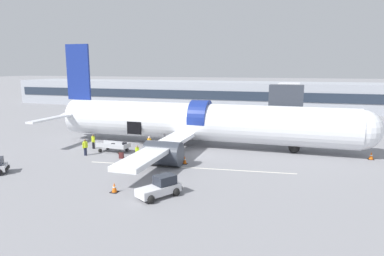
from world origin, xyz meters
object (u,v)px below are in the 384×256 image
at_px(baggage_tug_mid, 160,188).
at_px(baggage_cart_loading, 115,147).
at_px(suitcase_on_tarmac_upright, 121,155).
at_px(ground_crew_supervisor, 93,141).
at_px(ground_crew_loader_a, 137,153).
at_px(ground_crew_loader_b, 85,147).
at_px(airplane, 197,122).
at_px(ground_crew_driver, 149,145).

xyz_separation_m(baggage_tug_mid, baggage_cart_loading, (-9.26, 10.08, -0.09)).
bearing_deg(suitcase_on_tarmac_upright, ground_crew_supervisor, 150.83).
bearing_deg(baggage_cart_loading, ground_crew_loader_a, -33.89).
relative_size(ground_crew_loader_b, suitcase_on_tarmac_upright, 2.32).
bearing_deg(ground_crew_loader_a, airplane, 65.63).
xyz_separation_m(ground_crew_driver, ground_crew_supervisor, (-6.73, 0.29, -0.14)).
bearing_deg(baggage_tug_mid, ground_crew_supervisor, 138.77).
xyz_separation_m(airplane, ground_crew_loader_b, (-9.48, -7.27, -1.83)).
bearing_deg(ground_crew_loader_b, baggage_tug_mid, -35.06).
bearing_deg(baggage_cart_loading, suitcase_on_tarmac_upright, -47.77).
xyz_separation_m(ground_crew_supervisor, suitcase_on_tarmac_upright, (4.86, -2.71, -0.52)).
bearing_deg(ground_crew_supervisor, suitcase_on_tarmac_upright, -29.17).
distance_m(baggage_tug_mid, ground_crew_loader_a, 9.26).
bearing_deg(baggage_cart_loading, ground_crew_supervisor, 167.53).
relative_size(airplane, suitcase_on_tarmac_upright, 51.56).
distance_m(baggage_tug_mid, baggage_cart_loading, 13.69).
bearing_deg(baggage_tug_mid, suitcase_on_tarmac_upright, 132.65).
xyz_separation_m(baggage_cart_loading, ground_crew_loader_b, (-2.13, -2.09, 0.34)).
bearing_deg(ground_crew_loader_b, suitcase_on_tarmac_upright, 0.55).
distance_m(ground_crew_loader_a, ground_crew_driver, 2.96).
height_order(ground_crew_loader_a, suitcase_on_tarmac_upright, ground_crew_loader_a).
bearing_deg(suitcase_on_tarmac_upright, baggage_cart_loading, 132.23).
bearing_deg(ground_crew_loader_b, ground_crew_supervisor, 107.53).
relative_size(baggage_cart_loading, suitcase_on_tarmac_upright, 6.08).
bearing_deg(baggage_tug_mid, ground_crew_loader_a, 125.86).
height_order(airplane, baggage_tug_mid, airplane).
distance_m(airplane, suitcase_on_tarmac_upright, 9.38).
height_order(airplane, ground_crew_loader_b, airplane).
bearing_deg(ground_crew_driver, baggage_tug_mid, -62.14).
relative_size(ground_crew_loader_a, ground_crew_supervisor, 0.99).
distance_m(airplane, ground_crew_supervisor, 11.44).
relative_size(ground_crew_driver, ground_crew_supervisor, 1.17).
height_order(ground_crew_driver, suitcase_on_tarmac_upright, ground_crew_driver).
height_order(airplane, baggage_cart_loading, airplane).
xyz_separation_m(baggage_tug_mid, ground_crew_loader_b, (-11.39, 7.99, 0.25)).
relative_size(baggage_tug_mid, ground_crew_loader_b, 2.00).
height_order(ground_crew_loader_b, ground_crew_supervisor, ground_crew_loader_b).
relative_size(airplane, ground_crew_loader_a, 23.87).
bearing_deg(airplane, suitcase_on_tarmac_upright, -127.17).
distance_m(airplane, baggage_tug_mid, 15.52).
xyz_separation_m(baggage_cart_loading, ground_crew_driver, (3.73, 0.38, 0.43)).
height_order(baggage_cart_loading, suitcase_on_tarmac_upright, baggage_cart_loading).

